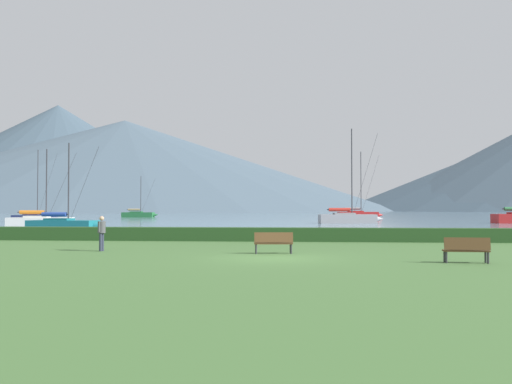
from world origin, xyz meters
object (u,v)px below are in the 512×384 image
Objects in this scene: sailboat_slip_4 at (64,225)px; sailboat_slip_6 at (42,221)px; person_seated_viewer at (102,230)px; sailboat_slip_7 at (34,217)px; sailboat_slip_1 at (358,214)px; park_bench_near_path at (274,242)px; sailboat_slip_5 at (348,218)px; park_bench_under_tree at (466,249)px; sailboat_slip_8 at (139,214)px.

sailboat_slip_6 reaches higher than sailboat_slip_4.
sailboat_slip_7 is at bearing 126.62° from person_seated_viewer.
sailboat_slip_1 reaches higher than sailboat_slip_4.
sailboat_slip_7 is 64.69m from park_bench_near_path.
sailboat_slip_4 is at bearing -63.75° from sailboat_slip_6.
sailboat_slip_5 reaches higher than park_bench_under_tree.
park_bench_near_path is 8.20m from person_seated_viewer.
sailboat_slip_4 is 23.26m from person_seated_viewer.
sailboat_slip_1 is 7.74× the size of park_bench_under_tree.
sailboat_slip_8 is 97.86m from park_bench_under_tree.
park_bench_under_tree is at bearing -66.38° from sailboat_slip_8.
sailboat_slip_1 reaches higher than sailboat_slip_8.
sailboat_slip_1 reaches higher than person_seated_viewer.
sailboat_slip_6 reaches higher than person_seated_viewer.
sailboat_slip_7 is 59.63m from person_seated_viewer.
sailboat_slip_4 is at bearing -143.41° from sailboat_slip_5.
sailboat_slip_6 is at bearing -133.34° from sailboat_slip_1.
sailboat_slip_4 is at bearing 140.35° from park_bench_under_tree.
person_seated_viewer is (17.51, -29.03, 0.37)m from sailboat_slip_6.
sailboat_slip_7 reaches higher than sailboat_slip_4.
park_bench_under_tree is at bearing -31.51° from park_bench_near_path.
sailboat_slip_6 is 56.51m from sailboat_slip_8.
sailboat_slip_5 is 48.33m from person_seated_viewer.
sailboat_slip_8 is at bearing 71.60° from sailboat_slip_7.
sailboat_slip_1 is 1.04× the size of sailboat_slip_5.
sailboat_slip_1 is 34.66m from sailboat_slip_5.
sailboat_slip_7 is 1.24× the size of sailboat_slip_8.
sailboat_slip_1 is 57.69m from sailboat_slip_7.
sailboat_slip_4 reaches higher than park_bench_near_path.
sailboat_slip_1 is at bearing 89.82° from park_bench_under_tree.
sailboat_slip_6 is at bearing 132.33° from sailboat_slip_4.
sailboat_slip_8 is (5.31, 33.51, 0.04)m from sailboat_slip_7.
sailboat_slip_5 is at bearing -45.05° from sailboat_slip_8.
sailboat_slip_6 is at bearing 137.83° from park_bench_under_tree.
sailboat_slip_8 reaches higher than park_bench_near_path.
person_seated_viewer is at bearing -68.92° from sailboat_slip_6.
park_bench_under_tree is 1.00× the size of person_seated_viewer.
sailboat_slip_8 is 5.19× the size of person_seated_viewer.
sailboat_slip_6 is at bearing -160.14° from sailboat_slip_5.
sailboat_slip_5 is 7.45× the size of person_seated_viewer.
sailboat_slip_1 is at bearing 74.77° from sailboat_slip_5.
sailboat_slip_4 is 36.75m from sailboat_slip_5.
park_bench_under_tree is (32.98, -33.21, -0.08)m from sailboat_slip_6.
sailboat_slip_5 reaches higher than sailboat_slip_6.
park_bench_near_path is at bearing -106.00° from sailboat_slip_5.
park_bench_near_path is (32.78, -85.81, -0.09)m from sailboat_slip_8.
person_seated_viewer is at bearing -115.73° from sailboat_slip_5.
sailboat_slip_5 reaches higher than sailboat_slip_8.
sailboat_slip_4 is at bearing -124.63° from sailboat_slip_1.
sailboat_slip_8 reaches higher than sailboat_slip_6.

